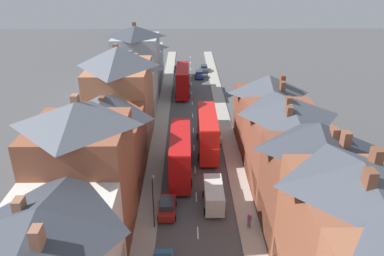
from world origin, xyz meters
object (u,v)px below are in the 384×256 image
street_lamp (153,200)px  double_decker_bus_lead (180,153)px  car_parked_left_a (178,68)px  pedestrian_mid_left (249,220)px  double_decker_bus_mid_street (183,80)px  car_parked_right_a (204,68)px  car_mid_black (199,74)px  delivery_van (214,195)px  car_near_silver (215,134)px  car_parked_left_b (167,207)px  double_decker_bus_far_approaching (207,132)px

street_lamp → double_decker_bus_lead: bearing=76.5°
car_parked_left_a → pedestrian_mid_left: (8.14, -56.97, 0.24)m
pedestrian_mid_left → street_lamp: street_lamp is taller
double_decker_bus_mid_street → car_parked_right_a: (4.91, 16.18, -2.02)m
car_mid_black → delivery_van: 47.75m
car_near_silver → car_parked_right_a: car_near_silver is taller
double_decker_bus_lead → car_parked_right_a: (4.91, 46.49, -2.02)m
car_parked_right_a → pedestrian_mid_left: bearing=-88.0°
double_decker_bus_mid_street → car_near_silver: bearing=-76.5°
double_decker_bus_mid_street → street_lamp: street_lamp is taller
car_near_silver → car_parked_left_b: bearing=-109.3°
car_near_silver → car_parked_left_b: car_near_silver is taller
car_parked_left_b → delivery_van: size_ratio=0.76×
double_decker_bus_mid_street → car_parked_left_a: size_ratio=2.65×
car_mid_black → pedestrian_mid_left: 51.68m
car_parked_right_a → car_parked_left_b: car_parked_left_b is taller
double_decker_bus_mid_street → delivery_van: size_ratio=2.08×
car_near_silver → car_parked_left_a: car_near_silver is taller
double_decker_bus_lead → car_parked_left_a: 46.61m
double_decker_bus_far_approaching → car_near_silver: size_ratio=2.43×
car_near_silver → car_parked_left_a: bearing=99.6°
double_decker_bus_far_approaching → delivery_van: 12.91m
car_mid_black → pedestrian_mid_left: pedestrian_mid_left is taller
double_decker_bus_far_approaching → car_parked_left_b: double_decker_bus_far_approaching is taller
double_decker_bus_lead → delivery_van: 7.66m
car_near_silver → car_parked_left_a: size_ratio=1.09×
car_near_silver → double_decker_bus_far_approaching: bearing=-110.2°
delivery_van → street_lamp: bearing=-149.6°
delivery_van → street_lamp: (-6.05, -3.55, 1.90)m
pedestrian_mid_left → car_near_silver: bearing=95.5°
car_parked_left_a → car_mid_black: size_ratio=1.03×
car_mid_black → delivery_van: delivery_van is taller
car_near_silver → pedestrian_mid_left: size_ratio=2.76×
car_parked_left_b → street_lamp: street_lamp is taller
car_near_silver → street_lamp: street_lamp is taller
double_decker_bus_mid_street → car_parked_left_a: 16.42m
car_parked_left_a → pedestrian_mid_left: bearing=-81.9°
delivery_van → street_lamp: 7.27m
double_decker_bus_lead → street_lamp: (-2.44, -10.13, 0.43)m
double_decker_bus_mid_street → car_parked_left_a: bearing=94.5°
car_near_silver → street_lamp: bearing=-110.3°
double_decker_bus_lead → car_parked_right_a: double_decker_bus_lead is taller
street_lamp → car_parked_right_a: bearing=82.6°
car_parked_left_a → delivery_van: 53.36m
double_decker_bus_mid_street → car_near_silver: double_decker_bus_mid_street is taller
car_parked_left_a → car_parked_left_b: size_ratio=1.03×
double_decker_bus_far_approaching → car_parked_left_a: 40.66m
double_decker_bus_lead → car_mid_black: double_decker_bus_lead is taller
car_parked_left_a → car_parked_right_a: 6.20m
double_decker_bus_mid_street → double_decker_bus_far_approaching: bearing=-81.5°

